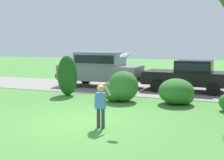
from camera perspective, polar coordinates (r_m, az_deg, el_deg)
ground_plane at (r=8.79m, az=-6.69°, el=-8.23°), size 80.00×80.00×0.00m
driveway_strip at (r=15.06m, az=5.60°, el=-1.84°), size 28.00×4.40×0.02m
shrub_near_tree at (r=13.30m, az=-8.83°, el=0.89°), size 0.94×0.81×1.83m
shrub_centre_left at (r=11.76m, az=1.70°, el=-1.52°), size 1.43×1.28×1.25m
shrub_centre at (r=11.51m, az=12.84°, el=-2.34°), size 1.39×1.53×1.00m
parked_sedan at (r=14.74m, az=15.07°, el=1.04°), size 4.47×2.23×1.56m
parked_suv at (r=15.80m, az=-2.36°, el=2.48°), size 4.75×2.20×1.92m
child_thrower at (r=7.96m, az=-2.25°, el=-4.48°), size 0.46×0.26×1.29m
frisbee at (r=8.08m, az=2.51°, el=4.96°), size 0.30×0.26×0.18m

